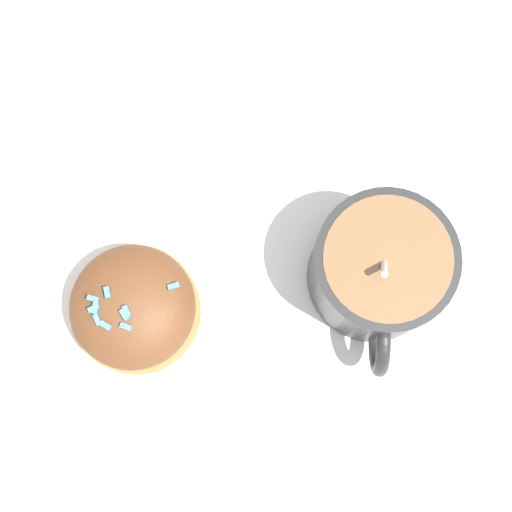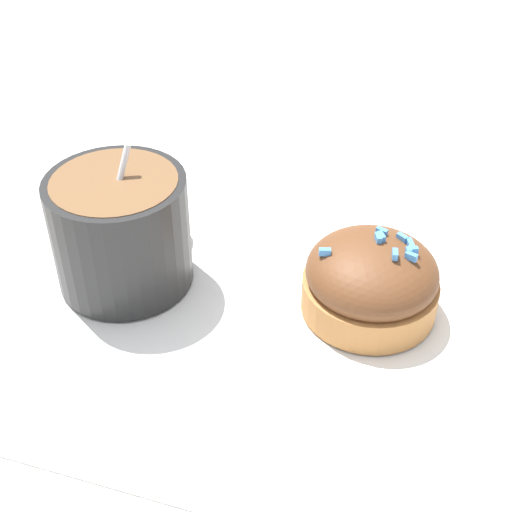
{
  "view_description": "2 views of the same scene",
  "coord_description": "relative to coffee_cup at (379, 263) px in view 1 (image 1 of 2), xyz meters",
  "views": [
    {
      "loc": [
        0.01,
        0.07,
        0.57
      ],
      "look_at": [
        -0.0,
        -0.02,
        0.04
      ],
      "focal_mm": 60.0,
      "sensor_mm": 36.0,
      "label": 1
    },
    {
      "loc": [
        0.07,
        -0.34,
        0.31
      ],
      "look_at": [
        0.01,
        -0.01,
        0.04
      ],
      "focal_mm": 50.0,
      "sensor_mm": 36.0,
      "label": 2
    }
  ],
  "objects": [
    {
      "name": "ground_plane",
      "position": [
        0.08,
        0.0,
        -0.04
      ],
      "size": [
        3.0,
        3.0,
        0.0
      ],
      "primitive_type": "plane",
      "color": "silver"
    },
    {
      "name": "frosted_pastry",
      "position": [
        0.16,
        -0.0,
        -0.02
      ],
      "size": [
        0.08,
        0.08,
        0.05
      ],
      "color": "#B2753D",
      "rests_on": "paper_napkin"
    },
    {
      "name": "paper_napkin",
      "position": [
        0.08,
        0.0,
        -0.04
      ],
      "size": [
        0.37,
        0.35,
        0.0
      ],
      "color": "white",
      "rests_on": "ground_plane"
    },
    {
      "name": "coffee_cup",
      "position": [
        0.0,
        0.0,
        0.0
      ],
      "size": [
        0.09,
        0.12,
        0.1
      ],
      "color": "black",
      "rests_on": "paper_napkin"
    }
  ]
}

